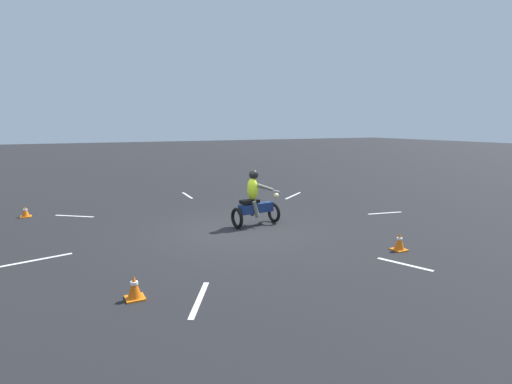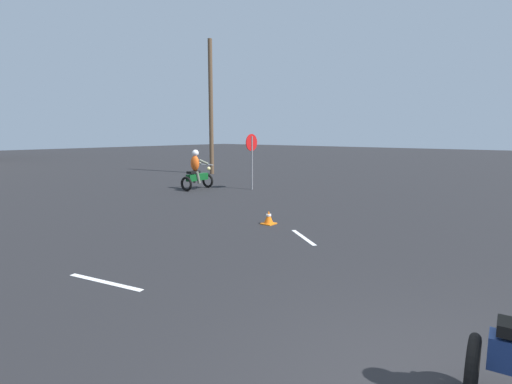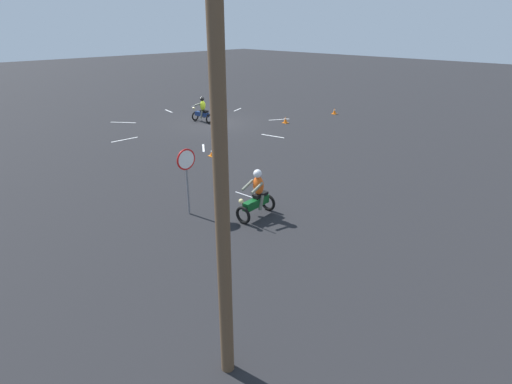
{
  "view_description": "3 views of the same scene",
  "coord_description": "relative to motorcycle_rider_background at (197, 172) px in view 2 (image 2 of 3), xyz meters",
  "views": [
    {
      "loc": [
        -9.91,
        4.38,
        2.96
      ],
      "look_at": [
        0.39,
        -0.74,
        1.0
      ],
      "focal_mm": 28.0,
      "sensor_mm": 36.0,
      "label": 1
    },
    {
      "loc": [
        -3.4,
        -0.66,
        2.34
      ],
      "look_at": [
        4.14,
        5.46,
        0.9
      ],
      "focal_mm": 28.0,
      "sensor_mm": 36.0,
      "label": 2
    },
    {
      "loc": [
        16.44,
        20.11,
        5.97
      ],
      "look_at": [
        7.89,
        11.66,
        0.9
      ],
      "focal_mm": 28.0,
      "sensor_mm": 36.0,
      "label": 3
    }
  ],
  "objects": [
    {
      "name": "motorcycle_rider_background",
      "position": [
        0.0,
        0.0,
        0.0
      ],
      "size": [
        1.54,
        0.76,
        1.66
      ],
      "rotation": [
        0.0,
        0.0,
        4.8
      ],
      "color": "black",
      "rests_on": "ground"
    },
    {
      "name": "stop_sign",
      "position": [
        1.47,
        -1.76,
        0.91
      ],
      "size": [
        0.7,
        0.08,
        2.3
      ],
      "color": "slate",
      "rests_on": "ground"
    },
    {
      "name": "utility_pole_near",
      "position": [
        4.95,
        4.12,
        3.02
      ],
      "size": [
        0.24,
        0.24,
        7.48
      ],
      "primitive_type": "cylinder",
      "color": "brown",
      "rests_on": "ground"
    },
    {
      "name": "traffic_cone_mid_left",
      "position": [
        -3.21,
        -6.21,
        -0.56
      ],
      "size": [
        0.32,
        0.32,
        0.35
      ],
      "color": "orange",
      "rests_on": "ground"
    },
    {
      "name": "lane_stripe_ne",
      "position": [
        -3.77,
        -7.62,
        -0.72
      ],
      "size": [
        0.91,
        1.16,
        0.01
      ],
      "primitive_type": "cube",
      "rotation": [
        0.0,
        0.0,
        2.49
      ],
      "color": "silver",
      "rests_on": "ground"
    },
    {
      "name": "lane_stripe_n",
      "position": [
        -8.08,
        -6.66,
        -0.72
      ],
      "size": [
        0.42,
        1.51,
        0.01
      ],
      "primitive_type": "cube",
      "rotation": [
        0.0,
        0.0,
        3.35
      ],
      "color": "silver",
      "rests_on": "ground"
    }
  ]
}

